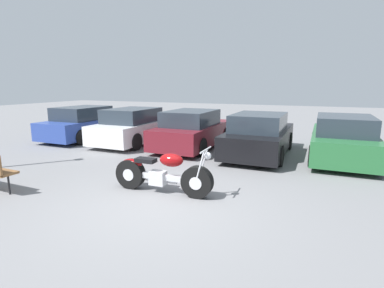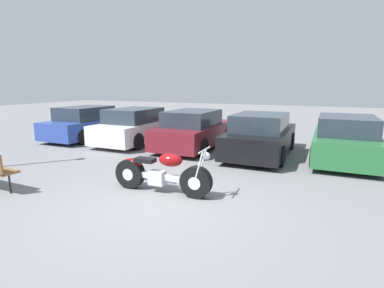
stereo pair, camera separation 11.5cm
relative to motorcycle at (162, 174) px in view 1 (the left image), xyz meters
name	(u,v)px [view 1 (the left image)]	position (x,y,z in m)	size (l,w,h in m)	color
ground_plane	(158,204)	(0.24, -0.58, -0.42)	(60.00, 60.00, 0.00)	slate
motorcycle	(162,174)	(0.00, 0.00, 0.00)	(2.25, 0.62, 1.03)	black
parked_car_blue	(86,124)	(-6.19, 4.51, 0.22)	(1.82, 4.08, 1.37)	#2D479E
parked_car_white	(135,127)	(-3.72, 4.55, 0.22)	(1.82, 4.08, 1.37)	white
parked_car_maroon	(193,130)	(-1.25, 4.61, 0.22)	(1.82, 4.08, 1.37)	maroon
parked_car_black	(259,136)	(1.23, 4.37, 0.22)	(1.82, 4.08, 1.37)	black
parked_car_green	(343,139)	(3.70, 4.70, 0.22)	(1.82, 4.08, 1.37)	#286B38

